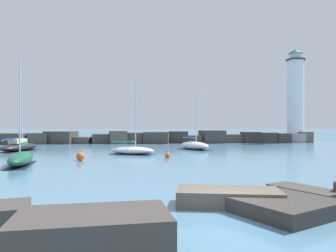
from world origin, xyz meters
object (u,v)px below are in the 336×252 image
object	(u,v)px
sailboat_moored_4	(19,146)
lighthouse	(295,101)
sailboat_moored_1	(194,145)
sailboat_moored_3	(132,150)
mooring_buoy_orange_near	(80,156)
mooring_buoy_far_side	(167,155)
sailboat_moored_0	(21,158)

from	to	relation	value
sailboat_moored_4	lighthouse	bearing A→B (deg)	20.17
sailboat_moored_1	sailboat_moored_3	bearing A→B (deg)	-141.84
lighthouse	sailboat_moored_4	xyz separation A→B (m)	(-47.19, -17.33, -7.75)
sailboat_moored_3	mooring_buoy_orange_near	distance (m)	8.01
sailboat_moored_3	mooring_buoy_far_side	bearing A→B (deg)	-53.21
sailboat_moored_1	sailboat_moored_4	bearing A→B (deg)	-179.08
sailboat_moored_1	mooring_buoy_orange_near	distance (m)	18.87
sailboat_moored_3	mooring_buoy_far_side	size ratio (longest dim) A/B	11.46
mooring_buoy_far_side	mooring_buoy_orange_near	bearing A→B (deg)	-170.68
mooring_buoy_orange_near	lighthouse	bearing A→B (deg)	38.84
mooring_buoy_far_side	sailboat_moored_4	bearing A→B (deg)	148.61
lighthouse	sailboat_moored_3	size ratio (longest dim) A/B	2.11
sailboat_moored_4	mooring_buoy_orange_near	size ratio (longest dim) A/B	8.84
sailboat_moored_1	sailboat_moored_4	size ratio (longest dim) A/B	0.87
lighthouse	sailboat_moored_1	xyz separation A→B (m)	(-23.70, -16.96, -7.78)
sailboat_moored_4	mooring_buoy_far_side	xyz separation A→B (m)	(18.50, -11.29, -0.32)
lighthouse	sailboat_moored_1	size ratio (longest dim) A/B	2.44
sailboat_moored_3	mooring_buoy_orange_near	bearing A→B (deg)	-128.30
sailboat_moored_3	mooring_buoy_far_side	world-z (taller)	sailboat_moored_3
sailboat_moored_3	mooring_buoy_orange_near	xyz separation A→B (m)	(-4.96, -6.28, -0.10)
sailboat_moored_4	mooring_buoy_orange_near	distance (m)	16.10
sailboat_moored_0	sailboat_moored_4	bearing A→B (deg)	108.86
sailboat_moored_3	mooring_buoy_far_side	distance (m)	6.09
sailboat_moored_0	sailboat_moored_1	distance (m)	24.37
sailboat_moored_1	mooring_buoy_far_side	world-z (taller)	sailboat_moored_1
sailboat_moored_0	mooring_buoy_orange_near	bearing A→B (deg)	36.93
mooring_buoy_orange_near	sailboat_moored_4	bearing A→B (deg)	127.91
sailboat_moored_0	mooring_buoy_far_side	xyz separation A→B (m)	(13.02, 4.73, -0.32)
sailboat_moored_3	mooring_buoy_orange_near	size ratio (longest dim) A/B	8.86
sailboat_moored_0	mooring_buoy_far_side	world-z (taller)	sailboat_moored_0
lighthouse	mooring_buoy_orange_near	bearing A→B (deg)	-141.16
mooring_buoy_orange_near	sailboat_moored_1	bearing A→B (deg)	43.86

